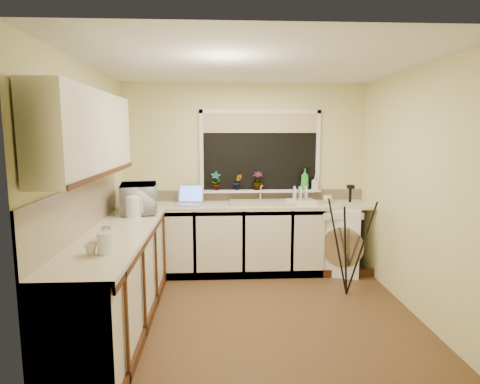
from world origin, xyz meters
The scene contains 33 objects.
floor centered at (0.00, 0.00, 0.00)m, with size 3.20×3.20×0.00m, color brown.
ceiling centered at (0.00, 0.00, 2.45)m, with size 3.20×3.20×0.00m, color white.
wall_back centered at (0.00, 1.50, 1.23)m, with size 3.20×3.20×0.00m, color beige.
wall_front centered at (0.00, -1.50, 1.23)m, with size 3.20×3.20×0.00m, color beige.
wall_left centered at (-1.60, 0.00, 1.23)m, with size 3.00×3.00×0.00m, color beige.
wall_right centered at (1.60, 0.00, 1.23)m, with size 3.00×3.00×0.00m, color beige.
base_cabinet_back centered at (-0.33, 1.20, 0.43)m, with size 2.55×0.60×0.86m, color silver.
base_cabinet_left centered at (-1.30, -0.30, 0.43)m, with size 0.54×2.40×0.86m, color silver.
worktop_back centered at (0.00, 1.20, 0.88)m, with size 3.20×0.60×0.04m, color beige.
worktop_left centered at (-1.30, -0.30, 0.88)m, with size 0.60×2.40×0.04m, color beige.
upper_cabinet centered at (-1.44, -0.45, 1.80)m, with size 0.28×1.90×0.70m, color silver.
splashback_left centered at (-1.59, -0.30, 1.12)m, with size 0.02×2.40×0.45m, color beige.
splashback_back centered at (0.00, 1.49, 0.97)m, with size 3.20×0.02×0.14m, color beige.
window_glass centered at (0.20, 1.49, 1.55)m, with size 1.50×0.02×1.00m, color black.
window_blind centered at (0.20, 1.46, 1.92)m, with size 1.50×0.02×0.25m, color tan.
windowsill centered at (0.20, 1.43, 1.04)m, with size 1.60×0.14×0.03m, color white.
sink centered at (0.20, 1.20, 0.91)m, with size 0.82×0.46×0.03m, color tan.
faucet centered at (0.20, 1.38, 1.02)m, with size 0.03×0.03×0.24m, color silver.
washing_machine centered at (1.17, 1.17, 0.43)m, with size 0.61×0.59×0.86m, color white.
laptop centered at (-0.72, 1.20, 0.96)m, with size 0.37×0.35×0.24m.
kettle centered at (-1.28, 0.45, 1.01)m, with size 0.16×0.16×0.21m, color silver.
dish_rack centered at (0.70, 1.16, 0.93)m, with size 0.35×0.26×0.05m, color silver.
tripod centered at (1.08, 0.38, 0.62)m, with size 0.62×0.62×1.24m, color black, non-canonical shape.
glass_jug centered at (-1.21, -0.91, 0.98)m, with size 0.11×0.11×0.17m, color silver.
steel_jar centered at (-1.32, -0.47, 0.95)m, with size 0.08×0.08×0.11m, color silver.
microwave centered at (-1.27, 0.73, 1.06)m, with size 0.59×0.40×0.32m, color white.
plant_a centered at (-0.39, 1.40, 1.17)m, with size 0.13×0.09×0.25m, color #999999.
plant_b centered at (-0.10, 1.42, 1.16)m, with size 0.12×0.09×0.21m, color #999999.
plant_c centered at (0.16, 1.41, 1.17)m, with size 0.14×0.14×0.24m, color #999999.
soap_bottle_green centered at (0.79, 1.40, 1.19)m, with size 0.11×0.11×0.28m, color green.
soap_bottle_clear centered at (0.94, 1.41, 1.14)m, with size 0.08×0.09×0.18m, color #999999.
cup_back centered at (1.07, 1.25, 0.95)m, with size 0.12×0.12×0.09m, color silver.
cup_left centered at (-1.32, -0.92, 0.94)m, with size 0.10×0.10×0.09m, color beige.
Camera 1 is at (-0.36, -3.98, 1.82)m, focal length 30.80 mm.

